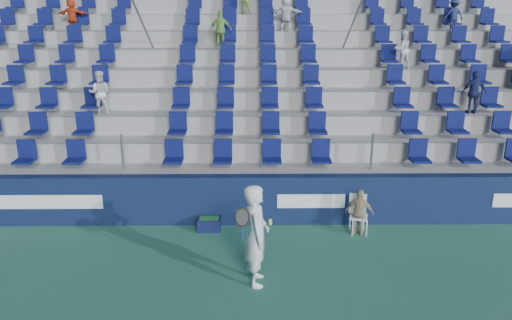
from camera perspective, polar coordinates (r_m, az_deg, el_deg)
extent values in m
plane|color=#2E6B51|center=(9.38, -1.11, -15.25)|extent=(70.00, 70.00, 0.00)
cube|color=#101B3D|center=(11.91, -0.98, -4.54)|extent=(24.00, 0.30, 1.20)
cube|color=white|center=(12.81, -24.02, -4.41)|extent=(3.20, 0.02, 0.34)
cube|color=white|center=(11.84, 6.32, -4.69)|extent=(1.60, 0.02, 0.34)
cube|color=#989893|center=(12.44, -0.96, -3.55)|extent=(24.00, 0.85, 1.20)
cube|color=#989893|center=(13.16, -0.94, -1.20)|extent=(24.00, 0.85, 1.70)
cube|color=#989893|center=(13.89, -0.92, 0.91)|extent=(24.00, 0.85, 2.20)
cube|color=#989893|center=(14.64, -0.90, 2.80)|extent=(24.00, 0.85, 2.70)
cube|color=#989893|center=(15.41, -0.89, 4.51)|extent=(24.00, 0.85, 3.20)
cube|color=#989893|center=(16.18, -0.87, 6.05)|extent=(24.00, 0.85, 3.70)
cube|color=#989893|center=(16.97, -0.86, 7.45)|extent=(24.00, 0.85, 4.20)
cube|color=#989893|center=(17.77, -0.85, 8.73)|extent=(24.00, 0.85, 4.70)
cube|color=#989893|center=(18.57, -0.84, 9.89)|extent=(24.00, 0.85, 5.20)
cube|color=#989893|center=(19.19, -0.84, 11.64)|extent=(24.00, 0.50, 6.20)
cube|color=#0C1249|center=(12.13, -0.98, 0.64)|extent=(16.05, 0.50, 0.70)
cube|color=#0C1249|center=(12.82, -0.97, 3.89)|extent=(16.05, 0.50, 0.70)
cube|color=#0C1249|center=(13.55, -0.95, 6.79)|extent=(16.05, 0.50, 0.70)
cube|color=#0C1249|center=(14.30, -0.94, 9.40)|extent=(16.05, 0.50, 0.70)
cube|color=#0C1249|center=(15.09, -0.92, 11.74)|extent=(16.05, 0.50, 0.70)
cube|color=#0C1249|center=(15.89, -0.91, 13.85)|extent=(16.05, 0.50, 0.70)
cube|color=#0C1249|center=(16.72, -0.90, 15.75)|extent=(16.05, 0.50, 0.70)
cube|color=#0C1249|center=(17.56, -0.89, 17.47)|extent=(16.05, 0.50, 0.70)
cylinder|color=gray|center=(15.34, -12.59, 14.43)|extent=(0.06, 7.68, 4.55)
cylinder|color=gray|center=(15.30, 10.75, 14.53)|extent=(0.06, 7.68, 4.55)
imported|color=#DD431A|center=(17.62, -20.27, 15.32)|extent=(0.97, 0.39, 1.01)
imported|color=silver|center=(14.06, -17.46, 7.35)|extent=(0.62, 0.52, 1.16)
imported|color=silver|center=(15.66, 16.36, 12.02)|extent=(0.64, 0.56, 1.11)
imported|color=white|center=(16.70, 3.46, 16.39)|extent=(1.06, 0.53, 1.09)
imported|color=navy|center=(14.73, 23.65, 7.08)|extent=(0.67, 0.28, 1.14)
imported|color=#82BF4C|center=(15.86, -4.04, 14.62)|extent=(0.69, 0.32, 1.16)
imported|color=#19264C|center=(17.89, 21.63, 15.18)|extent=(0.67, 0.40, 1.00)
imported|color=silver|center=(9.30, 0.04, -8.59)|extent=(0.49, 0.73, 1.96)
cylinder|color=navy|center=(9.00, -1.56, -8.30)|extent=(0.03, 0.03, 0.28)
torus|color=black|center=(8.88, -1.57, -6.56)|extent=(0.30, 0.17, 0.28)
plane|color=#262626|center=(8.88, -1.57, -6.56)|extent=(0.30, 0.16, 0.29)
sphere|color=#BFD732|center=(8.99, 1.66, -7.27)|extent=(0.07, 0.07, 0.07)
sphere|color=#BFD732|center=(9.03, 1.64, -6.93)|extent=(0.07, 0.07, 0.07)
cube|color=white|center=(11.69, 11.66, -6.36)|extent=(0.48, 0.48, 0.04)
cube|color=white|center=(11.76, 11.55, -4.90)|extent=(0.39, 0.14, 0.49)
cylinder|color=white|center=(11.60, 10.97, -7.68)|extent=(0.03, 0.03, 0.40)
cylinder|color=white|center=(11.67, 12.53, -7.63)|extent=(0.03, 0.03, 0.40)
cylinder|color=white|center=(11.89, 10.68, -7.02)|extent=(0.03, 0.03, 0.40)
cylinder|color=white|center=(11.95, 12.19, -6.98)|extent=(0.03, 0.03, 0.40)
imported|color=tan|center=(11.59, 11.75, -5.86)|extent=(0.69, 0.46, 1.09)
cube|color=#10153C|center=(11.76, -5.37, -7.32)|extent=(0.54, 0.36, 0.29)
cube|color=#1E662D|center=(11.74, -5.38, -7.01)|extent=(0.44, 0.26, 0.18)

